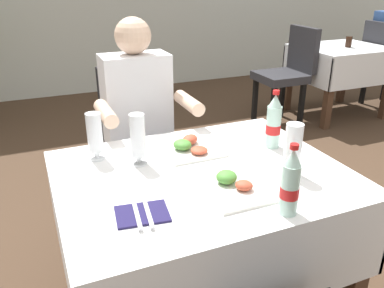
{
  "coord_description": "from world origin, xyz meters",
  "views": [
    {
      "loc": [
        -0.72,
        -1.35,
        1.47
      ],
      "look_at": [
        -0.14,
        0.02,
        0.82
      ],
      "focal_mm": 37.32,
      "sensor_mm": 36.0,
      "label": 1
    }
  ],
  "objects_px": {
    "chair_far_diner_seat": "(143,140)",
    "beer_glass_left": "(138,139)",
    "plate_far_diner": "(190,147)",
    "napkin_cutlery_set": "(142,214)",
    "seated_diner_far": "(140,122)",
    "background_table_tumbler": "(349,42)",
    "background_dining_table": "(340,65)",
    "background_chair_left": "(288,70)",
    "main_dining_table": "(201,209)",
    "beer_glass_middle": "(293,149)",
    "plate_near_camera": "(236,186)",
    "cola_bottle_secondary": "(289,184)",
    "beer_glass_right": "(95,136)",
    "cola_bottle_primary": "(274,123)"
  },
  "relations": [
    {
      "from": "chair_far_diner_seat",
      "to": "beer_glass_left",
      "type": "xyz_separation_m",
      "value": [
        -0.21,
        -0.67,
        0.3
      ]
    },
    {
      "from": "plate_far_diner",
      "to": "napkin_cutlery_set",
      "type": "height_order",
      "value": "plate_far_diner"
    },
    {
      "from": "seated_diner_far",
      "to": "background_table_tumbler",
      "type": "distance_m",
      "value": 2.89
    },
    {
      "from": "background_dining_table",
      "to": "background_chair_left",
      "type": "bearing_deg",
      "value": 180.0
    },
    {
      "from": "main_dining_table",
      "to": "chair_far_diner_seat",
      "type": "relative_size",
      "value": 1.15
    },
    {
      "from": "beer_glass_left",
      "to": "beer_glass_middle",
      "type": "height_order",
      "value": "beer_glass_left"
    },
    {
      "from": "napkin_cutlery_set",
      "to": "plate_near_camera",
      "type": "bearing_deg",
      "value": 3.96
    },
    {
      "from": "beer_glass_middle",
      "to": "background_chair_left",
      "type": "height_order",
      "value": "background_chair_left"
    },
    {
      "from": "cola_bottle_secondary",
      "to": "background_dining_table",
      "type": "bearing_deg",
      "value": 44.96
    },
    {
      "from": "seated_diner_far",
      "to": "cola_bottle_secondary",
      "type": "distance_m",
      "value": 1.12
    },
    {
      "from": "chair_far_diner_seat",
      "to": "background_dining_table",
      "type": "height_order",
      "value": "chair_far_diner_seat"
    },
    {
      "from": "plate_near_camera",
      "to": "background_dining_table",
      "type": "distance_m",
      "value": 3.32
    },
    {
      "from": "beer_glass_middle",
      "to": "beer_glass_right",
      "type": "height_order",
      "value": "beer_glass_middle"
    },
    {
      "from": "chair_far_diner_seat",
      "to": "beer_glass_right",
      "type": "relative_size",
      "value": 4.81
    },
    {
      "from": "main_dining_table",
      "to": "cola_bottle_secondary",
      "type": "distance_m",
      "value": 0.48
    },
    {
      "from": "beer_glass_middle",
      "to": "background_dining_table",
      "type": "height_order",
      "value": "beer_glass_middle"
    },
    {
      "from": "seated_diner_far",
      "to": "beer_glass_right",
      "type": "distance_m",
      "value": 0.56
    },
    {
      "from": "napkin_cutlery_set",
      "to": "background_table_tumbler",
      "type": "bearing_deg",
      "value": 37.2
    },
    {
      "from": "chair_far_diner_seat",
      "to": "background_chair_left",
      "type": "relative_size",
      "value": 1.0
    },
    {
      "from": "napkin_cutlery_set",
      "to": "main_dining_table",
      "type": "bearing_deg",
      "value": 33.44
    },
    {
      "from": "plate_far_diner",
      "to": "beer_glass_right",
      "type": "bearing_deg",
      "value": 168.93
    },
    {
      "from": "plate_far_diner",
      "to": "background_dining_table",
      "type": "distance_m",
      "value": 3.1
    },
    {
      "from": "seated_diner_far",
      "to": "cola_bottle_primary",
      "type": "xyz_separation_m",
      "value": [
        0.43,
        -0.62,
        0.15
      ]
    },
    {
      "from": "plate_far_diner",
      "to": "cola_bottle_secondary",
      "type": "relative_size",
      "value": 1.01
    },
    {
      "from": "plate_far_diner",
      "to": "seated_diner_far",
      "type": "bearing_deg",
      "value": 98.39
    },
    {
      "from": "cola_bottle_primary",
      "to": "background_dining_table",
      "type": "bearing_deg",
      "value": 41.88
    },
    {
      "from": "beer_glass_middle",
      "to": "cola_bottle_primary",
      "type": "distance_m",
      "value": 0.27
    },
    {
      "from": "background_chair_left",
      "to": "background_dining_table",
      "type": "bearing_deg",
      "value": -0.0
    },
    {
      "from": "beer_glass_left",
      "to": "napkin_cutlery_set",
      "type": "relative_size",
      "value": 1.1
    },
    {
      "from": "plate_near_camera",
      "to": "chair_far_diner_seat",
      "type": "bearing_deg",
      "value": 93.22
    },
    {
      "from": "chair_far_diner_seat",
      "to": "napkin_cutlery_set",
      "type": "xyz_separation_m",
      "value": [
        -0.3,
        -1.04,
        0.19
      ]
    },
    {
      "from": "chair_far_diner_seat",
      "to": "plate_far_diner",
      "type": "height_order",
      "value": "chair_far_diner_seat"
    },
    {
      "from": "seated_diner_far",
      "to": "plate_far_diner",
      "type": "height_order",
      "value": "seated_diner_far"
    },
    {
      "from": "background_dining_table",
      "to": "plate_far_diner",
      "type": "bearing_deg",
      "value": -143.94
    },
    {
      "from": "beer_glass_left",
      "to": "background_chair_left",
      "type": "height_order",
      "value": "background_chair_left"
    },
    {
      "from": "cola_bottle_primary",
      "to": "cola_bottle_secondary",
      "type": "xyz_separation_m",
      "value": [
        -0.26,
        -0.48,
        -0.01
      ]
    },
    {
      "from": "main_dining_table",
      "to": "beer_glass_middle",
      "type": "bearing_deg",
      "value": -25.82
    },
    {
      "from": "cola_bottle_primary",
      "to": "background_chair_left",
      "type": "distance_m",
      "value": 2.45
    },
    {
      "from": "plate_near_camera",
      "to": "background_table_tumbler",
      "type": "relative_size",
      "value": 2.28
    },
    {
      "from": "chair_far_diner_seat",
      "to": "seated_diner_far",
      "type": "distance_m",
      "value": 0.2
    },
    {
      "from": "plate_near_camera",
      "to": "plate_far_diner",
      "type": "distance_m",
      "value": 0.38
    },
    {
      "from": "beer_glass_middle",
      "to": "cola_bottle_primary",
      "type": "bearing_deg",
      "value": 72.03
    },
    {
      "from": "plate_far_diner",
      "to": "cola_bottle_primary",
      "type": "relative_size",
      "value": 0.95
    },
    {
      "from": "plate_near_camera",
      "to": "seated_diner_far",
      "type": "bearing_deg",
      "value": 96.17
    },
    {
      "from": "beer_glass_left",
      "to": "seated_diner_far",
      "type": "bearing_deg",
      "value": 73.46
    },
    {
      "from": "chair_far_diner_seat",
      "to": "napkin_cutlery_set",
      "type": "relative_size",
      "value": 4.97
    },
    {
      "from": "seated_diner_far",
      "to": "beer_glass_right",
      "type": "relative_size",
      "value": 6.25
    },
    {
      "from": "chair_far_diner_seat",
      "to": "cola_bottle_secondary",
      "type": "height_order",
      "value": "cola_bottle_secondary"
    },
    {
      "from": "background_chair_left",
      "to": "background_table_tumbler",
      "type": "xyz_separation_m",
      "value": [
        0.69,
        -0.05,
        0.24
      ]
    },
    {
      "from": "seated_diner_far",
      "to": "cola_bottle_secondary",
      "type": "xyz_separation_m",
      "value": [
        0.17,
        -1.1,
        0.14
      ]
    }
  ]
}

